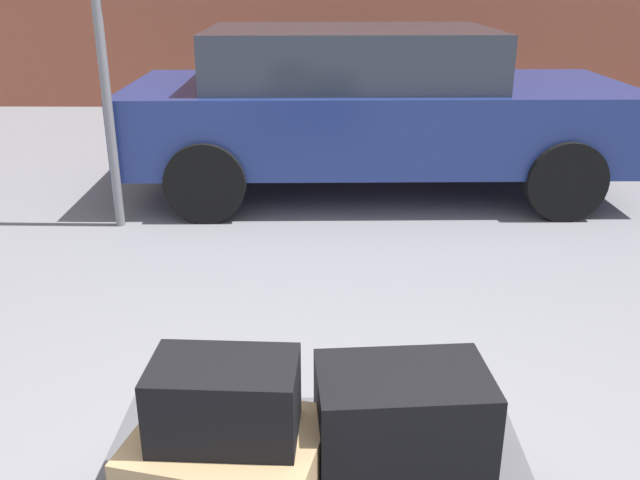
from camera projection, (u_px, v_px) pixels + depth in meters
suitcase_tan_front_left at (228, 464)px, 2.08m from camera, size 0.64×0.55×0.22m
duffel_bag_black_rear_right at (402, 421)px, 2.17m from camera, size 0.57×0.39×0.35m
duffel_bag_black_topmost_pile at (225, 400)px, 2.00m from camera, size 0.44×0.28×0.24m
parked_car at (370, 106)px, 6.05m from camera, size 4.35×2.02×1.42m
bollard_kerb_near at (557, 117)px, 7.63m from camera, size 0.26×0.26×0.73m
no_parking_sign at (100, 35)px, 4.87m from camera, size 0.50×0.07×2.32m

